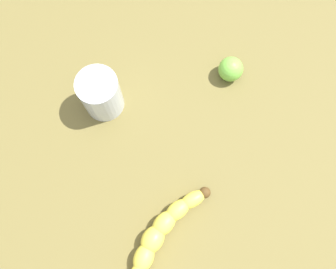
% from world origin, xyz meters
% --- Properties ---
extents(wooden_tabletop, '(1.20, 1.20, 0.03)m').
position_xyz_m(wooden_tabletop, '(0.00, 0.00, 0.01)').
color(wooden_tabletop, brown).
rests_on(wooden_tabletop, ground).
extents(banana, '(0.21, 0.12, 0.03)m').
position_xyz_m(banana, '(-0.11, -0.17, 0.05)').
color(banana, yellow).
rests_on(banana, wooden_tabletop).
extents(smoothie_glass, '(0.07, 0.07, 0.09)m').
position_xyz_m(smoothie_glass, '(-0.06, 0.09, 0.07)').
color(smoothie_glass, silver).
rests_on(smoothie_glass, wooden_tabletop).
extents(lime_fruit, '(0.05, 0.05, 0.05)m').
position_xyz_m(lime_fruit, '(0.16, 0.02, 0.05)').
color(lime_fruit, '#75C142').
rests_on(lime_fruit, wooden_tabletop).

